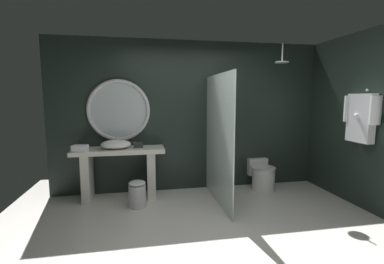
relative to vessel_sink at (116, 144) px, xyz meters
The scene contains 14 objects.
ground_plane 2.22m from the vessel_sink, 50.65° to the right, with size 5.76×5.76×0.00m, color silver.
back_wall_panel 1.39m from the vessel_sink, 14.39° to the left, with size 4.80×0.10×2.60m, color #1E2823.
side_wall_right 3.75m from the vessel_sink, 12.55° to the right, with size 0.10×2.47×2.60m, color #1E2823.
vanity_counter 0.37m from the vessel_sink, 22.11° to the left, with size 1.43×0.48×0.82m.
vessel_sink is the anchor object (origin of this frame).
tumbler_cup 0.48m from the vessel_sink, behind, with size 0.07×0.07×0.08m, color silver.
tissue_box 0.35m from the vessel_sink, ahead, with size 0.15×0.10×0.09m, color #282D28.
round_wall_mirror 0.58m from the vessel_sink, 79.80° to the left, with size 1.02×0.06×1.02m.
shower_glass_panel 1.62m from the vessel_sink, 15.78° to the right, with size 0.02×1.44×1.98m, color silver.
rain_shower_head 3.00m from the vessel_sink, ahead, with size 0.22×0.22×0.31m.
hanging_bathrobe 3.68m from the vessel_sink, 16.45° to the right, with size 0.20×0.61×0.76m.
toilet 2.60m from the vessel_sink, ahead, with size 0.42×0.58×0.51m.
waste_bin 0.86m from the vessel_sink, 51.62° to the right, with size 0.25×0.25×0.40m.
folded_hand_towel 0.53m from the vessel_sink, 166.33° to the right, with size 0.21×0.16×0.09m, color white.
Camera 1 is at (-0.89, -2.84, 1.63)m, focal length 25.47 mm.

